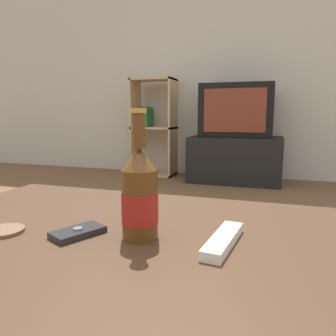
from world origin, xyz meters
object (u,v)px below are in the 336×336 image
Objects in this scene: television at (237,111)px; bookshelf at (152,126)px; remote_control at (223,240)px; beer_bottle at (140,195)px; tv_stand at (235,159)px; cell_phone at (78,232)px.

bookshelf is at bearing 173.19° from television.
television is at bearing -6.81° from bookshelf.
television is at bearing 102.37° from remote_control.
remote_control is (0.17, 0.01, -0.08)m from beer_bottle.
remote_control is at bearing -66.46° from bookshelf.
television reaches higher than beer_bottle.
bookshelf is (-0.92, 0.11, 0.32)m from tv_stand.
tv_stand reaches higher than remote_control.
remote_control is (0.30, 0.04, 0.00)m from cell_phone.
beer_bottle is 0.19m from remote_control.
tv_stand is 0.85× the size of bookshelf.
cell_phone is at bearing -167.17° from beer_bottle.
tv_stand is at bearing 102.36° from remote_control.
tv_stand is at bearing 115.10° from cell_phone.
cell_phone is 0.67× the size of remote_control.
beer_bottle reaches higher than cell_phone.
television reaches higher than tv_stand.
beer_bottle is at bearing -168.93° from remote_control.
bookshelf is at bearing 119.91° from remote_control.
television is 2.54× the size of beer_bottle.
beer_bottle is at bearing -87.74° from television.
television is 2.66m from beer_bottle.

